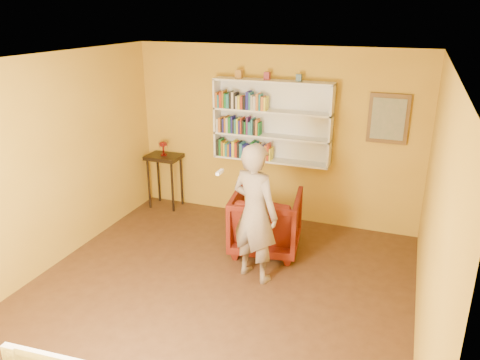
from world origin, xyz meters
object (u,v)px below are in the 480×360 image
Objects in this scene: console_table at (164,164)px; armchair at (266,222)px; ruby_lustre at (163,145)px; bookshelf at (273,121)px; person at (255,213)px.

armchair is at bearing -23.19° from console_table.
console_table is at bearing 128.66° from ruby_lustre.
bookshelf is 1.03× the size of person.
person reaches higher than console_table.
bookshelf reaches higher than ruby_lustre.
armchair is (2.06, -0.88, -0.65)m from ruby_lustre.
ruby_lustre is at bearing -17.46° from person.
console_table is 2.26m from armchair.
person is (2.14, -1.61, -0.20)m from ruby_lustre.
ruby_lustre is at bearing -31.41° from armchair.
ruby_lustre reaches higher than console_table.
console_table reaches higher than armchair.
bookshelf is at bearing 5.01° from console_table.
bookshelf is at bearing -85.34° from armchair.
armchair is 0.86m from person.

